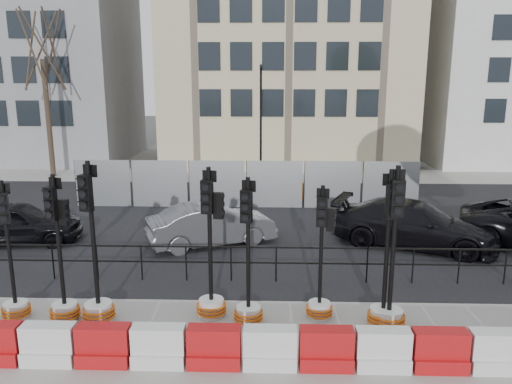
{
  "coord_description": "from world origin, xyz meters",
  "views": [
    {
      "loc": [
        1.04,
        -11.26,
        5.34
      ],
      "look_at": [
        0.61,
        3.0,
        2.06
      ],
      "focal_mm": 35.0,
      "sensor_mm": 36.0,
      "label": 1
    }
  ],
  "objects_px": {
    "traffic_signal_a": "(14,291)",
    "car_c": "(414,224)",
    "car_a": "(16,223)",
    "traffic_signal_h": "(390,297)",
    "traffic_signal_d": "(211,283)"
  },
  "relations": [
    {
      "from": "traffic_signal_h",
      "to": "car_a",
      "type": "height_order",
      "value": "traffic_signal_h"
    },
    {
      "from": "traffic_signal_h",
      "to": "car_c",
      "type": "relative_size",
      "value": 0.65
    },
    {
      "from": "traffic_signal_a",
      "to": "car_c",
      "type": "xyz_separation_m",
      "value": [
        10.36,
        5.29,
        0.08
      ]
    },
    {
      "from": "traffic_signal_d",
      "to": "traffic_signal_h",
      "type": "bearing_deg",
      "value": 5.8
    },
    {
      "from": "traffic_signal_a",
      "to": "car_a",
      "type": "height_order",
      "value": "traffic_signal_a"
    },
    {
      "from": "car_c",
      "to": "car_a",
      "type": "bearing_deg",
      "value": 112.97
    },
    {
      "from": "traffic_signal_h",
      "to": "car_c",
      "type": "xyz_separation_m",
      "value": [
        2.02,
        5.48,
        -0.0
      ]
    },
    {
      "from": "traffic_signal_a",
      "to": "car_a",
      "type": "distance_m",
      "value": 5.79
    },
    {
      "from": "traffic_signal_h",
      "to": "traffic_signal_a",
      "type": "bearing_deg",
      "value": -178.64
    },
    {
      "from": "traffic_signal_a",
      "to": "car_c",
      "type": "bearing_deg",
      "value": 8.48
    },
    {
      "from": "traffic_signal_h",
      "to": "car_a",
      "type": "bearing_deg",
      "value": 156.47
    },
    {
      "from": "traffic_signal_h",
      "to": "traffic_signal_d",
      "type": "bearing_deg",
      "value": 176.48
    },
    {
      "from": "traffic_signal_a",
      "to": "traffic_signal_h",
      "type": "height_order",
      "value": "traffic_signal_h"
    },
    {
      "from": "traffic_signal_a",
      "to": "traffic_signal_d",
      "type": "distance_m",
      "value": 4.43
    },
    {
      "from": "traffic_signal_a",
      "to": "traffic_signal_h",
      "type": "relative_size",
      "value": 0.89
    }
  ]
}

